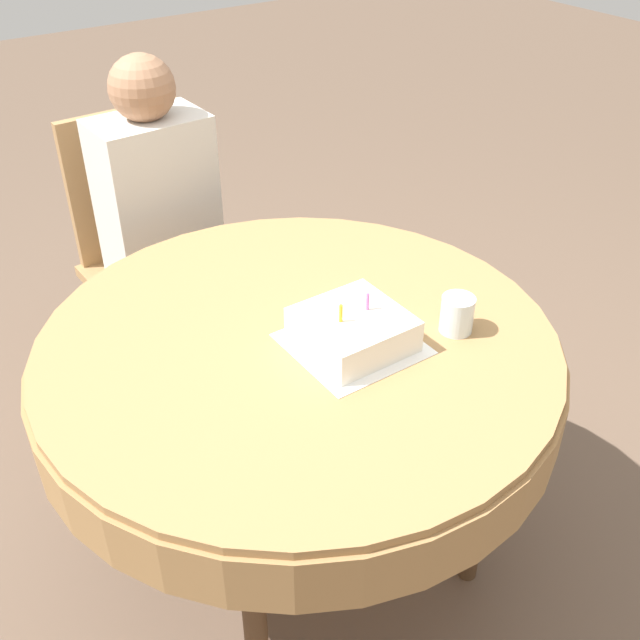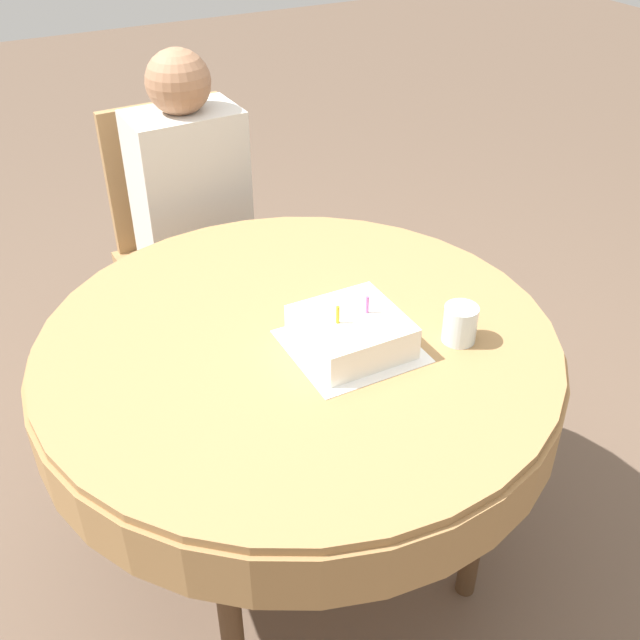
# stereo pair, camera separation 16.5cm
# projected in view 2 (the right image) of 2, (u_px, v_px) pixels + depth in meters

# --- Properties ---
(ground_plane) EXTENTS (12.00, 12.00, 0.00)m
(ground_plane) POSITION_uv_depth(u_px,v_px,m) (302.00, 546.00, 2.10)
(ground_plane) COLOR brown
(dining_table) EXTENTS (1.19, 1.19, 0.73)m
(dining_table) POSITION_uv_depth(u_px,v_px,m) (298.00, 365.00, 1.73)
(dining_table) COLOR #9E7547
(dining_table) RESTS_ON ground_plane
(chair) EXTENTS (0.47, 0.47, 0.94)m
(chair) POSITION_uv_depth(u_px,v_px,m) (187.00, 241.00, 2.51)
(chair) COLOR #A37A4C
(chair) RESTS_ON ground_plane
(person) EXTENTS (0.34, 0.32, 1.15)m
(person) POSITION_uv_depth(u_px,v_px,m) (194.00, 202.00, 2.33)
(person) COLOR #9E7051
(person) RESTS_ON ground_plane
(napkin) EXTENTS (0.27, 0.27, 0.00)m
(napkin) POSITION_uv_depth(u_px,v_px,m) (351.00, 346.00, 1.64)
(napkin) COLOR white
(napkin) RESTS_ON dining_table
(birthday_cake) EXTENTS (0.22, 0.22, 0.12)m
(birthday_cake) POSITION_uv_depth(u_px,v_px,m) (351.00, 332.00, 1.62)
(birthday_cake) COLOR white
(birthday_cake) RESTS_ON dining_table
(drinking_glass) EXTENTS (0.08, 0.08, 0.09)m
(drinking_glass) POSITION_uv_depth(u_px,v_px,m) (460.00, 324.00, 1.64)
(drinking_glass) COLOR silver
(drinking_glass) RESTS_ON dining_table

